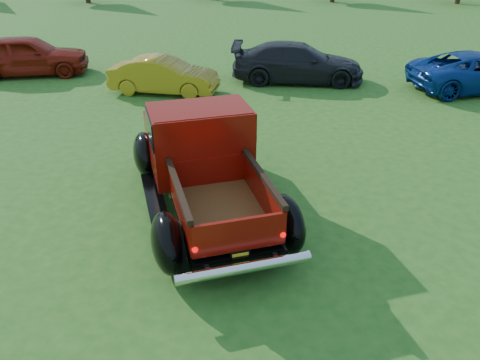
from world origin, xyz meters
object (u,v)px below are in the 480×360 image
Objects in this scene: show_car_grey at (298,63)px; show_car_yellow at (164,76)px; pickup_truck at (201,157)px; show_car_blue at (479,72)px; show_car_red at (27,55)px.

show_car_yellow is at bearing 111.05° from show_car_grey.
pickup_truck is 1.23× the size of show_car_blue.
show_car_blue reaches higher than show_car_yellow.
show_car_red is at bearing 78.00° from show_car_yellow.
show_car_blue is at bearing 23.72° from pickup_truck.
show_car_red reaches higher than show_car_yellow.
pickup_truck is at bearing -151.08° from show_car_red.
show_car_red is at bearing 73.13° from show_car_blue.
pickup_truck reaches higher than show_car_yellow.
show_car_blue is (5.96, -0.85, -0.04)m from show_car_grey.
show_car_red reaches higher than show_car_blue.
pickup_truck is 11.54m from show_car_red.
show_car_yellow is 10.47m from show_car_blue.
show_car_yellow is 0.77× the size of show_car_grey.
show_car_yellow is 4.73m from show_car_grey.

